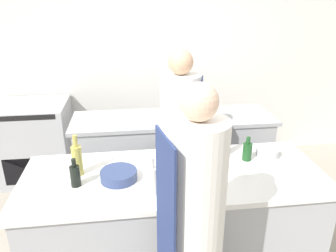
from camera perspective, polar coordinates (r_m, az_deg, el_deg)
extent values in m
cube|color=silver|center=(4.34, -3.13, 11.93)|extent=(8.00, 0.06, 2.80)
cube|color=#A8AAAF|center=(2.77, 0.99, -16.71)|extent=(2.19, 0.84, 0.86)
cube|color=white|center=(2.51, 1.05, -8.71)|extent=(2.28, 0.88, 0.04)
cube|color=#A8AAAF|center=(3.81, 0.94, -5.01)|extent=(2.14, 0.63, 0.86)
cube|color=#A8AAAF|center=(3.63, 0.99, 1.31)|extent=(2.23, 0.66, 0.04)
cube|color=#A8AAAF|center=(4.34, -21.79, -2.43)|extent=(0.79, 0.74, 0.96)
cube|color=black|center=(4.12, -22.49, -7.24)|extent=(0.63, 0.01, 0.33)
cube|color=black|center=(3.86, -23.89, 1.28)|extent=(0.67, 0.01, 0.06)
cylinder|color=white|center=(1.77, 4.87, -10.79)|extent=(0.33, 0.33, 0.77)
cube|color=navy|center=(1.79, -0.45, -14.74)|extent=(0.07, 0.31, 0.87)
sphere|color=beige|center=(1.56, 5.43, 4.21)|extent=(0.19, 0.19, 0.19)
cylinder|color=black|center=(3.34, 1.92, -9.83)|extent=(0.31, 0.31, 0.79)
cylinder|color=white|center=(3.02, 2.10, 2.36)|extent=(0.37, 0.37, 0.71)
cube|color=navy|center=(3.04, 5.60, 0.40)|extent=(0.11, 0.34, 0.83)
sphere|color=tan|center=(2.89, 2.23, 11.06)|extent=(0.22, 0.22, 0.22)
cylinder|color=#5B2319|center=(2.77, 9.90, -2.89)|extent=(0.07, 0.07, 0.23)
cylinder|color=#5B2319|center=(2.70, 10.12, 0.15)|extent=(0.03, 0.03, 0.09)
cylinder|color=#B2A84C|center=(2.53, -15.51, -5.83)|extent=(0.08, 0.08, 0.23)
cylinder|color=#B2A84C|center=(2.46, -15.89, -2.54)|extent=(0.03, 0.03, 0.09)
cylinder|color=black|center=(2.41, -15.84, -8.40)|extent=(0.07, 0.07, 0.15)
cylinder|color=black|center=(2.36, -16.11, -6.18)|extent=(0.03, 0.03, 0.06)
cylinder|color=silver|center=(2.24, -2.77, -9.47)|extent=(0.07, 0.07, 0.19)
cylinder|color=silver|center=(2.17, -2.83, -6.45)|extent=(0.03, 0.03, 0.08)
cylinder|color=#19471E|center=(2.74, 13.63, -4.37)|extent=(0.07, 0.07, 0.15)
cylinder|color=#19471E|center=(2.70, 13.82, -2.44)|extent=(0.03, 0.03, 0.06)
cylinder|color=#B7BABC|center=(2.88, 17.00, -4.31)|extent=(0.20, 0.20, 0.07)
cylinder|color=navy|center=(2.44, -8.58, -8.46)|extent=(0.27, 0.27, 0.07)
cylinder|color=tan|center=(2.43, 0.54, -8.40)|extent=(0.23, 0.23, 0.07)
cylinder|color=#33477F|center=(2.70, 8.65, -5.04)|extent=(0.08, 0.08, 0.10)
cylinder|color=#A8AAAF|center=(3.62, 1.74, 3.15)|extent=(0.28, 0.28, 0.18)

